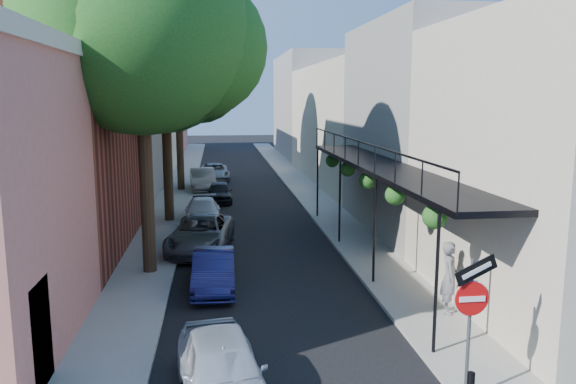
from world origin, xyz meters
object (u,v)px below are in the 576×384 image
object	(u,v)px
oak_near	(155,32)
parked_car_a	(222,370)
oak_mid	(173,71)
parked_car_b	(214,271)
sign_post	(472,304)
parked_car_f	(203,180)
pedestrian	(450,277)
parked_car_g	(215,172)
parked_car_d	(203,212)
parked_car_e	(220,192)
oak_far	(185,57)
parked_car_c	(201,234)

from	to	relation	value
oak_near	parked_car_a	world-z (taller)	oak_near
oak_mid	parked_car_b	bearing A→B (deg)	-80.12
sign_post	parked_car_f	xyz separation A→B (m)	(-5.60, 26.08, -1.34)
sign_post	parked_car_a	bearing A→B (deg)	171.74
oak_mid	parked_car_f	world-z (taller)	oak_mid
sign_post	pedestrian	bearing A→B (deg)	71.38
parked_car_f	parked_car_g	size ratio (longest dim) A/B	1.00
parked_car_f	parked_car_a	bearing A→B (deg)	-92.72
oak_mid	parked_car_a	size ratio (longest dim) A/B	2.60
parked_car_b	parked_car_d	world-z (taller)	parked_car_b
parked_car_e	pedestrian	xyz separation A→B (m)	(6.00, -17.71, 0.53)
parked_car_f	oak_near	bearing A→B (deg)	-98.04
oak_mid	parked_car_d	world-z (taller)	oak_mid
parked_car_e	parked_car_g	xyz separation A→B (m)	(-0.31, 8.62, 0.02)
sign_post	oak_mid	size ratio (longest dim) A/B	0.29
sign_post	parked_car_g	world-z (taller)	sign_post
parked_car_b	parked_car_d	bearing A→B (deg)	93.93
parked_car_a	parked_car_g	xyz separation A→B (m)	(-0.23, 29.94, -0.08)
oak_mid	oak_far	distance (m)	9.12
oak_mid	parked_car_g	bearing A→B (deg)	82.70
parked_car_a	parked_car_c	bearing A→B (deg)	85.82
parked_car_b	parked_car_f	size ratio (longest dim) A/B	0.85
oak_mid	pedestrian	xyz separation A→B (m)	(8.02, -12.98, -5.96)
oak_far	parked_car_b	world-z (taller)	oak_far
oak_far	parked_car_e	bearing A→B (deg)	-65.58
parked_car_e	parked_car_b	bearing A→B (deg)	-91.62
parked_car_f	sign_post	bearing A→B (deg)	-82.77
oak_near	parked_car_e	xyz separation A→B (m)	(1.97, 12.70, -7.31)
oak_far	parked_car_f	distance (m)	7.62
oak_mid	parked_car_a	world-z (taller)	oak_mid
oak_far	parked_car_a	bearing A→B (deg)	-85.82
parked_car_a	parked_car_f	xyz separation A→B (m)	(-0.96, 25.40, 0.03)
sign_post	oak_far	distance (m)	27.80
parked_car_d	parked_car_g	world-z (taller)	parked_car_g
pedestrian	parked_car_g	bearing A→B (deg)	32.89
sign_post	oak_far	bearing A→B (deg)	103.91
parked_car_e	parked_car_d	bearing A→B (deg)	-98.95
parked_car_c	parked_car_f	xyz separation A→B (m)	(-0.26, 14.32, 0.03)
parked_car_e	pedestrian	distance (m)	18.71
oak_mid	parked_car_g	world-z (taller)	oak_mid
parked_car_d	oak_mid	bearing A→B (deg)	143.62
parked_car_c	oak_mid	bearing A→B (deg)	110.29
parked_car_c	parked_car_g	size ratio (longest dim) A/B	1.12
oak_far	parked_car_a	size ratio (longest dim) A/B	3.03
parked_car_e	parked_car_f	world-z (taller)	parked_car_f
oak_mid	pedestrian	distance (m)	16.38
parked_car_a	parked_car_g	size ratio (longest dim) A/B	0.93
pedestrian	oak_far	bearing A→B (deg)	39.29
oak_near	parked_car_b	size ratio (longest dim) A/B	3.17
parked_car_a	pedestrian	xyz separation A→B (m)	(6.08, 3.60, 0.43)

